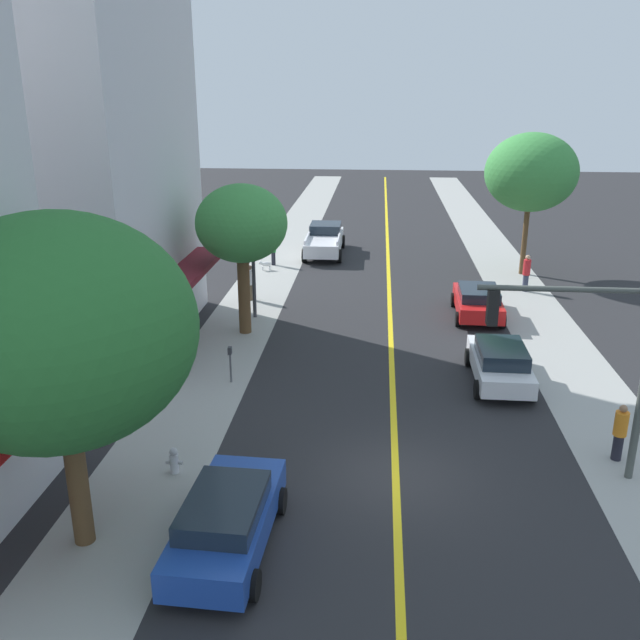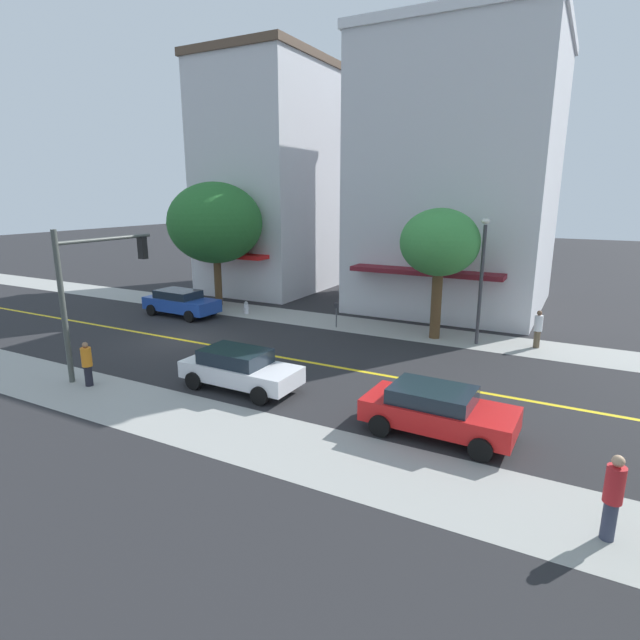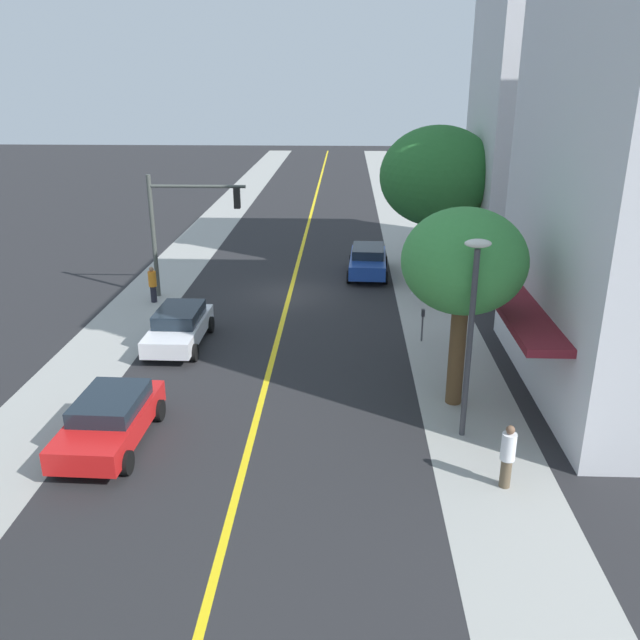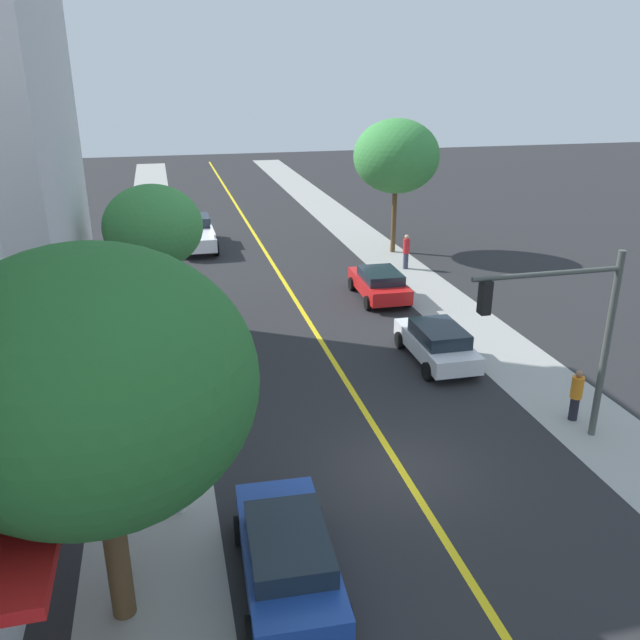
% 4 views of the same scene
% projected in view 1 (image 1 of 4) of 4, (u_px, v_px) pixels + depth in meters
% --- Properties ---
extents(ground_plane, '(140.00, 140.00, 0.00)m').
position_uv_depth(ground_plane, '(396.00, 475.00, 17.98)').
color(ground_plane, '#262628').
extents(sidewalk_left, '(3.05, 126.00, 0.01)m').
position_uv_depth(sidewalk_left, '(156.00, 464.00, 18.50)').
color(sidewalk_left, '#9E9E99').
rests_on(sidewalk_left, ground).
extents(road_centerline_stripe, '(0.20, 126.00, 0.00)m').
position_uv_depth(road_centerline_stripe, '(396.00, 475.00, 17.97)').
color(road_centerline_stripe, yellow).
rests_on(road_centerline_stripe, ground).
extents(brick_apartment_block, '(12.76, 10.67, 15.42)m').
position_uv_depth(brick_apartment_block, '(15.00, 143.00, 25.51)').
color(brick_apartment_block, silver).
rests_on(brick_apartment_block, ground).
extents(street_tree_left_near, '(4.78, 4.78, 7.50)m').
position_uv_depth(street_tree_left_near, '(531.00, 172.00, 35.58)').
color(street_tree_left_near, brown).
rests_on(street_tree_left_near, ground).
extents(street_tree_right_corner, '(5.67, 5.67, 7.45)m').
position_uv_depth(street_tree_right_corner, '(58.00, 331.00, 13.77)').
color(street_tree_right_corner, brown).
rests_on(street_tree_right_corner, ground).
extents(street_tree_left_far, '(3.65, 3.65, 6.13)m').
position_uv_depth(street_tree_left_far, '(242.00, 225.00, 27.01)').
color(street_tree_left_far, brown).
rests_on(street_tree_left_far, ground).
extents(fire_hydrant, '(0.44, 0.24, 0.74)m').
position_uv_depth(fire_hydrant, '(174.00, 461.00, 17.98)').
color(fire_hydrant, silver).
rests_on(fire_hydrant, ground).
extents(parking_meter, '(0.12, 0.18, 1.29)m').
position_uv_depth(parking_meter, '(230.00, 359.00, 23.40)').
color(parking_meter, '#4C4C51').
rests_on(parking_meter, ground).
extents(traffic_light_mast, '(4.36, 0.32, 5.57)m').
position_uv_depth(traffic_light_mast, '(592.00, 344.00, 16.82)').
color(traffic_light_mast, '#474C47').
rests_on(traffic_light_mast, ground).
extents(street_lamp, '(0.70, 0.36, 5.71)m').
position_uv_depth(street_lamp, '(252.00, 237.00, 29.19)').
color(street_lamp, '#38383D').
rests_on(street_lamp, ground).
extents(red_sedan_right_curb, '(2.18, 4.32, 1.39)m').
position_uv_depth(red_sedan_right_curb, '(478.00, 301.00, 30.10)').
color(red_sedan_right_curb, red).
rests_on(red_sedan_right_curb, ground).
extents(blue_sedan_left_curb, '(2.17, 4.54, 1.45)m').
position_uv_depth(blue_sedan_left_curb, '(227.00, 520.00, 14.84)').
color(blue_sedan_left_curb, '#1E429E').
rests_on(blue_sedan_left_curb, ground).
extents(white_sedan_right_curb, '(2.01, 4.33, 1.42)m').
position_uv_depth(white_sedan_right_curb, '(500.00, 362.00, 23.37)').
color(white_sedan_right_curb, silver).
rests_on(white_sedan_right_curb, ground).
extents(white_pickup_truck, '(2.32, 5.84, 1.71)m').
position_uv_depth(white_pickup_truck, '(325.00, 240.00, 41.49)').
color(white_pickup_truck, silver).
rests_on(white_pickup_truck, ground).
extents(pedestrian_red_shirt, '(0.36, 0.36, 1.85)m').
position_uv_depth(pedestrian_red_shirt, '(526.00, 272.00, 33.85)').
color(pedestrian_red_shirt, '#33384C').
rests_on(pedestrian_red_shirt, ground).
extents(pedestrian_orange_shirt, '(0.36, 0.36, 1.64)m').
position_uv_depth(pedestrian_orange_shirt, '(620.00, 431.00, 18.47)').
color(pedestrian_orange_shirt, black).
rests_on(pedestrian_orange_shirt, ground).
extents(pedestrian_green_shirt, '(0.32, 0.32, 1.67)m').
position_uv_depth(pedestrian_green_shirt, '(273.00, 250.00, 38.89)').
color(pedestrian_green_shirt, black).
rests_on(pedestrian_green_shirt, ground).
extents(pedestrian_white_shirt, '(0.36, 0.36, 1.71)m').
position_uv_depth(pedestrian_white_shirt, '(250.00, 282.00, 32.47)').
color(pedestrian_white_shirt, brown).
rests_on(pedestrian_white_shirt, ground).
extents(small_dog, '(0.72, 0.37, 0.54)m').
position_uv_depth(small_dog, '(265.00, 264.00, 37.95)').
color(small_dog, silver).
rests_on(small_dog, ground).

